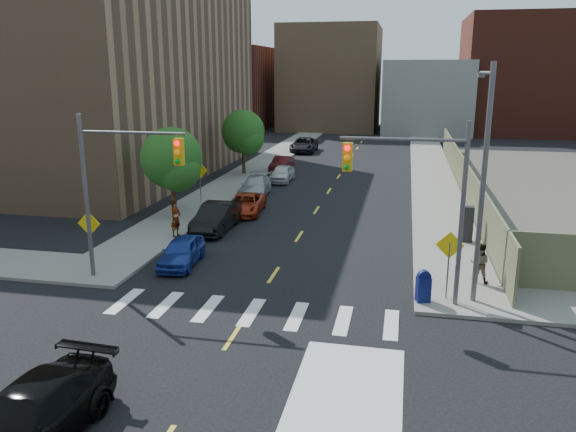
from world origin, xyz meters
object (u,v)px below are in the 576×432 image
at_px(parked_car_maroon, 282,164).
at_px(parked_car_grey, 304,145).
at_px(parked_car_white, 282,173).
at_px(pedestrian_east, 480,263).
at_px(parked_car_silver, 255,186).
at_px(pedestrian_west, 176,218).
at_px(parked_car_red, 246,204).
at_px(mailbox, 423,286).
at_px(black_sedan, 28,420).
at_px(parked_car_blue, 182,252).
at_px(payphone, 468,224).
at_px(parked_car_black, 216,217).

xyz_separation_m(parked_car_maroon, parked_car_grey, (-0.28, 12.63, 0.12)).
xyz_separation_m(parked_car_white, pedestrian_east, (12.82, -20.31, 0.31)).
relative_size(parked_car_silver, pedestrian_east, 2.83).
bearing_deg(parked_car_grey, pedestrian_west, -93.09).
height_order(parked_car_red, mailbox, mailbox).
xyz_separation_m(black_sedan, mailbox, (9.28, 10.51, 0.00)).
distance_m(parked_car_blue, payphone, 14.43).
bearing_deg(mailbox, parked_car_white, 97.93).
bearing_deg(parked_car_silver, parked_car_red, -86.23).
bearing_deg(parked_car_maroon, pedestrian_east, -58.65).
distance_m(black_sedan, pedestrian_east, 17.45).
distance_m(parked_car_black, mailbox, 13.75).
distance_m(parked_car_black, parked_car_maroon, 19.12).
xyz_separation_m(parked_car_silver, parked_car_white, (0.76, 5.43, -0.01)).
height_order(black_sedan, pedestrian_east, pedestrian_east).
bearing_deg(black_sedan, parked_car_grey, 96.00).
height_order(parked_car_black, black_sedan, parked_car_black).
distance_m(black_sedan, pedestrian_west, 17.08).
relative_size(mailbox, pedestrian_west, 0.65).
relative_size(payphone, pedestrian_west, 0.95).
height_order(parked_car_silver, payphone, payphone).
relative_size(parked_car_blue, parked_car_grey, 0.67).
xyz_separation_m(parked_car_black, parked_car_red, (0.53, 4.06, -0.16)).
bearing_deg(mailbox, payphone, 57.32).
distance_m(parked_car_blue, parked_car_red, 9.86).
bearing_deg(parked_car_red, pedestrian_east, -41.82).
xyz_separation_m(parked_car_black, parked_car_grey, (-0.76, 31.74, 0.01)).
bearing_deg(parked_car_black, parked_car_white, 88.56).
height_order(black_sedan, pedestrian_west, pedestrian_west).
xyz_separation_m(pedestrian_west, pedestrian_east, (14.92, -3.71, -0.14)).
height_order(parked_car_silver, pedestrian_east, pedestrian_east).
xyz_separation_m(parked_car_red, parked_car_white, (0.00, 10.58, 0.06)).
bearing_deg(black_sedan, parked_car_black, 98.50).
xyz_separation_m(parked_car_black, parked_car_silver, (-0.24, 9.21, -0.09)).
distance_m(parked_car_silver, parked_car_maroon, 9.90).
height_order(parked_car_red, black_sedan, black_sedan).
bearing_deg(payphone, parked_car_silver, 151.19).
distance_m(parked_car_white, payphone, 19.38).
bearing_deg(payphone, parked_car_blue, -150.88).
relative_size(parked_car_white, parked_car_grey, 0.70).
bearing_deg(parked_car_grey, parked_car_blue, -90.09).
bearing_deg(pedestrian_west, parked_car_red, -7.67).
relative_size(parked_car_red, pedestrian_west, 2.25).
bearing_deg(parked_car_silver, parked_car_maroon, 86.76).
bearing_deg(parked_car_black, parked_car_blue, -86.41).
distance_m(parked_car_silver, pedestrian_west, 11.26).
bearing_deg(pedestrian_west, black_sedan, -157.23).
relative_size(parked_car_black, pedestrian_east, 2.82).
relative_size(parked_car_maroon, pedestrian_west, 2.06).
height_order(parked_car_black, payphone, payphone).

